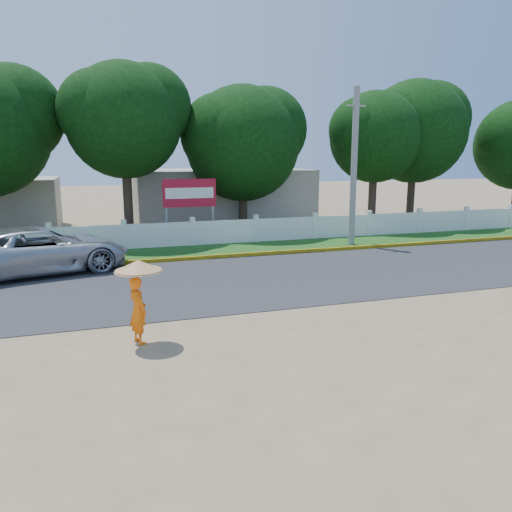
{
  "coord_description": "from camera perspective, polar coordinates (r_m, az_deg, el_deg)",
  "views": [
    {
      "loc": [
        -4.19,
        -10.82,
        4.04
      ],
      "look_at": [
        0.0,
        2.0,
        1.3
      ],
      "focal_mm": 35.0,
      "sensor_mm": 36.0,
      "label": 1
    }
  ],
  "objects": [
    {
      "name": "utility_pole",
      "position": [
        22.81,
        11.13,
        9.82
      ],
      "size": [
        0.28,
        0.28,
        6.92
      ],
      "primitive_type": "cylinder",
      "color": "gray",
      "rests_on": "ground"
    },
    {
      "name": "vehicle",
      "position": [
        18.73,
        -23.34,
        0.61
      ],
      "size": [
        6.34,
        4.11,
        1.62
      ],
      "primitive_type": "imported",
      "rotation": [
        0.0,
        0.0,
        1.83
      ],
      "color": "#AEB0B7",
      "rests_on": "ground"
    },
    {
      "name": "curb",
      "position": [
        19.73,
        -5.46,
        -0.14
      ],
      "size": [
        40.0,
        0.18,
        0.16
      ],
      "primitive_type": "cube",
      "color": "yellow",
      "rests_on": "ground"
    },
    {
      "name": "ground",
      "position": [
        12.28,
        2.92,
        -7.73
      ],
      "size": [
        120.0,
        120.0,
        0.0
      ],
      "primitive_type": "plane",
      "color": "#9E8460",
      "rests_on": "ground"
    },
    {
      "name": "road",
      "position": [
        16.38,
        -2.72,
        -2.77
      ],
      "size": [
        60.0,
        7.0,
        0.02
      ],
      "primitive_type": "cube",
      "color": "#38383A",
      "rests_on": "ground"
    },
    {
      "name": "building_near",
      "position": [
        29.8,
        -4.1,
        6.76
      ],
      "size": [
        10.0,
        6.0,
        3.2
      ],
      "primitive_type": "cube",
      "color": "#B7AD99",
      "rests_on": "ground"
    },
    {
      "name": "fence",
      "position": [
        22.68,
        -7.24,
        2.55
      ],
      "size": [
        40.0,
        0.1,
        1.1
      ],
      "primitive_type": "cube",
      "color": "silver",
      "rests_on": "ground"
    },
    {
      "name": "grass_verge",
      "position": [
        21.37,
        -6.46,
        0.56
      ],
      "size": [
        60.0,
        3.5,
        0.03
      ],
      "primitive_type": "cube",
      "color": "#2D601E",
      "rests_on": "ground"
    },
    {
      "name": "tree_row",
      "position": [
        25.89,
        -2.52,
        13.55
      ],
      "size": [
        40.48,
        6.88,
        8.32
      ],
      "color": "#473828",
      "rests_on": "ground"
    },
    {
      "name": "monk_with_parasol",
      "position": [
        11.01,
        -13.33,
        -3.75
      ],
      "size": [
        1.02,
        1.02,
        1.85
      ],
      "color": "orange",
      "rests_on": "ground"
    },
    {
      "name": "billboard",
      "position": [
        23.59,
        -7.6,
        6.77
      ],
      "size": [
        2.5,
        0.13,
        2.95
      ],
      "color": "gray",
      "rests_on": "ground"
    }
  ]
}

